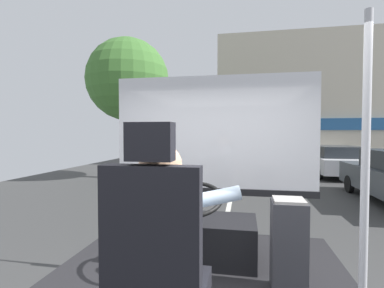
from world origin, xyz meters
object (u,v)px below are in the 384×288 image
at_px(steering_console, 199,237).
at_px(parked_car_blue, 311,153).
at_px(driver_seat, 157,270).
at_px(bus_driver, 163,229).
at_px(parked_car_white, 335,160).
at_px(handrail_pole, 365,183).
at_px(fare_box, 288,246).

bearing_deg(steering_console, parked_car_blue, 74.06).
xyz_separation_m(driver_seat, bus_driver, (-0.00, 0.11, 0.17)).
bearing_deg(parked_car_white, handrail_pole, -105.86).
bearing_deg(driver_seat, bus_driver, 90.00).
distance_m(bus_driver, handrail_pole, 1.15).
relative_size(bus_driver, fare_box, 1.16).
bearing_deg(parked_car_blue, steering_console, -105.94).
bearing_deg(bus_driver, parked_car_blue, 75.15).
distance_m(handrail_pole, fare_box, 0.86).
relative_size(bus_driver, handrail_pole, 0.44).
distance_m(handrail_pole, parked_car_white, 12.28).
distance_m(driver_seat, steering_console, 1.37).
distance_m(handrail_pole, parked_car_blue, 17.11).
height_order(bus_driver, parked_car_blue, bus_driver).
bearing_deg(steering_console, driver_seat, -90.00).
relative_size(handrail_pole, fare_box, 2.62).
distance_m(driver_seat, parked_car_white, 12.94).
bearing_deg(handrail_pole, bus_driver, -166.86).
bearing_deg(handrail_pole, driver_seat, -161.67).
relative_size(driver_seat, steering_console, 1.17).
height_order(driver_seat, parked_car_blue, driver_seat).
height_order(handrail_pole, fare_box, handrail_pole).
relative_size(driver_seat, parked_car_white, 0.30).
relative_size(driver_seat, fare_box, 1.76).
height_order(fare_box, parked_car_white, fare_box).
bearing_deg(steering_console, parked_car_white, 67.67).
bearing_deg(driver_seat, steering_console, 90.00).
xyz_separation_m(bus_driver, steering_console, (0.00, 1.22, -0.49)).
bearing_deg(bus_driver, driver_seat, -90.00).
bearing_deg(steering_console, fare_box, -29.31).
bearing_deg(parked_car_white, fare_box, -108.07).
xyz_separation_m(bus_driver, parked_car_white, (4.44, 12.04, -0.68)).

